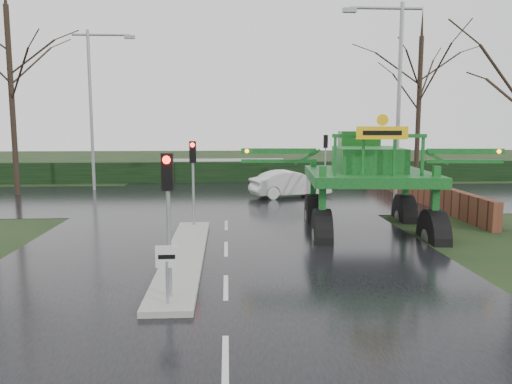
{
  "coord_description": "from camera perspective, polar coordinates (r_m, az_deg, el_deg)",
  "views": [
    {
      "loc": [
        0.06,
        -12.38,
        4.15
      ],
      "look_at": [
        0.99,
        3.61,
        2.0
      ],
      "focal_mm": 35.0,
      "sensor_mm": 36.0,
      "label": 1
    }
  ],
  "objects": [
    {
      "name": "crop_sprayer",
      "position": [
        18.37,
        7.58,
        2.98
      ],
      "size": [
        10.11,
        6.7,
        5.66
      ],
      "rotation": [
        0.0,
        0.0,
        -0.09
      ],
      "color": "black",
      "rests_on": "ground"
    },
    {
      "name": "keep_left_sign",
      "position": [
        11.39,
        -10.15,
        -8.23
      ],
      "size": [
        0.5,
        0.07,
        1.35
      ],
      "color": "gray",
      "rests_on": "ground"
    },
    {
      "name": "traffic_signal_mid",
      "position": [
        19.98,
        -7.22,
        3.11
      ],
      "size": [
        0.26,
        0.33,
        3.52
      ],
      "color": "gray",
      "rests_on": "ground"
    },
    {
      "name": "hedge_row",
      "position": [
        36.54,
        -3.4,
        2.29
      ],
      "size": [
        44.0,
        0.9,
        1.5
      ],
      "primitive_type": "cube",
      "color": "black",
      "rests_on": "ground"
    },
    {
      "name": "street_light_left_far",
      "position": [
        33.47,
        -17.9,
        10.43
      ],
      "size": [
        3.85,
        0.3,
        10.0
      ],
      "color": "gray",
      "rests_on": "ground"
    },
    {
      "name": "street_light_right",
      "position": [
        25.77,
        15.41,
        11.47
      ],
      "size": [
        3.85,
        0.3,
        10.0
      ],
      "color": "gray",
      "rests_on": "ground"
    },
    {
      "name": "median_island",
      "position": [
        15.97,
        -8.15,
        -7.18
      ],
      "size": [
        1.2,
        10.0,
        0.16
      ],
      "primitive_type": "cube",
      "color": "gray",
      "rests_on": "ground"
    },
    {
      "name": "tree_left_far",
      "position": [
        33.01,
        -26.29,
        12.08
      ],
      "size": [
        7.7,
        7.7,
        13.26
      ],
      "color": "black",
      "rests_on": "ground"
    },
    {
      "name": "traffic_signal_near",
      "position": [
        11.56,
        -10.04,
        -0.23
      ],
      "size": [
        0.26,
        0.33,
        3.52
      ],
      "color": "gray",
      "rests_on": "ground"
    },
    {
      "name": "white_sedan",
      "position": [
        29.07,
        3.94,
        -0.58
      ],
      "size": [
        4.92,
        2.97,
        1.53
      ],
      "primitive_type": "imported",
      "rotation": [
        0.0,
        0.0,
        1.88
      ],
      "color": "silver",
      "rests_on": "ground"
    },
    {
      "name": "traffic_signal_far",
      "position": [
        33.06,
        7.95,
        4.87
      ],
      "size": [
        0.26,
        0.33,
        3.52
      ],
      "rotation": [
        0.0,
        0.0,
        3.14
      ],
      "color": "gray",
      "rests_on": "ground"
    },
    {
      "name": "road_cross",
      "position": [
        28.68,
        -3.4,
        -0.67
      ],
      "size": [
        80.0,
        12.0,
        0.02
      ],
      "primitive_type": "cube",
      "color": "black",
      "rests_on": "ground"
    },
    {
      "name": "brick_wall",
      "position": [
        30.45,
        16.76,
        0.62
      ],
      "size": [
        0.4,
        20.0,
        1.2
      ],
      "primitive_type": "cube",
      "color": "#592D1E",
      "rests_on": "ground"
    },
    {
      "name": "ground",
      "position": [
        13.06,
        -3.47,
        -10.9
      ],
      "size": [
        140.0,
        140.0,
        0.0
      ],
      "primitive_type": "plane",
      "color": "black",
      "rests_on": "ground"
    },
    {
      "name": "road_main",
      "position": [
        22.76,
        -3.42,
        -2.86
      ],
      "size": [
        14.0,
        80.0,
        0.02
      ],
      "primitive_type": "cube",
      "color": "black",
      "rests_on": "ground"
    },
    {
      "name": "tree_right_far",
      "position": [
        35.88,
        18.18,
        11.02
      ],
      "size": [
        7.0,
        7.0,
        12.05
      ],
      "color": "black",
      "rests_on": "ground"
    }
  ]
}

